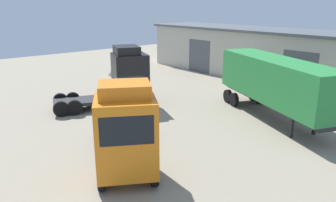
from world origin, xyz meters
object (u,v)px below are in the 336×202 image
gravel_pile (120,66)px  tractor_unit_black (123,78)px  tractor_unit_orange (126,133)px  container_trailer_green (275,81)px

gravel_pile → tractor_unit_black: bearing=-31.3°
tractor_unit_black → gravel_pile: size_ratio=2.70×
tractor_unit_black → tractor_unit_orange: 10.61m
container_trailer_green → gravel_pile: (-18.74, 0.05, -1.61)m
tractor_unit_black → gravel_pile: 11.45m
container_trailer_green → tractor_unit_black: bearing=-123.3°
container_trailer_green → gravel_pile: 18.81m
tractor_unit_orange → tractor_unit_black: bearing=179.0°
container_trailer_green → tractor_unit_orange: 11.57m
tractor_unit_orange → gravel_pile: size_ratio=2.55×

